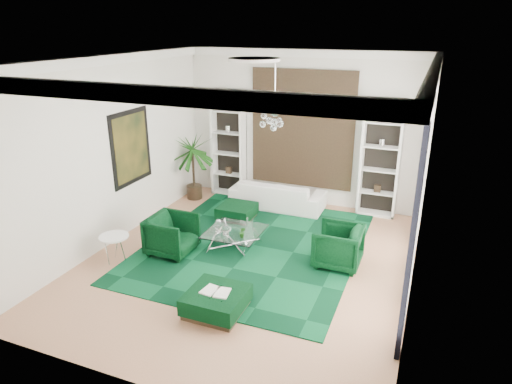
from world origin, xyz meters
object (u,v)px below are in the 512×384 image
at_px(sofa, 278,195).
at_px(ottoman_front, 216,302).
at_px(armchair_left, 172,235).
at_px(side_table, 115,249).
at_px(armchair_right, 338,246).
at_px(ottoman_side, 237,212).
at_px(palm, 193,159).
at_px(coffee_table, 235,239).

height_order(sofa, ottoman_front, sofa).
distance_m(armchair_left, side_table, 1.11).
height_order(armchair_right, ottoman_front, armchair_right).
distance_m(ottoman_side, palm, 2.03).
distance_m(sofa, side_table, 4.29).
bearing_deg(armchair_left, palm, 20.86).
bearing_deg(coffee_table, armchair_left, -147.72).
bearing_deg(sofa, ottoman_front, 96.96).
distance_m(coffee_table, side_table, 2.35).
relative_size(armchair_left, ottoman_side, 1.10).
xyz_separation_m(ottoman_side, side_table, (-1.34, -2.74, 0.09)).
bearing_deg(palm, side_table, -85.78).
relative_size(side_table, palm, 0.26).
height_order(sofa, ottoman_side, sofa).
bearing_deg(sofa, palm, 5.43).
relative_size(sofa, armchair_left, 2.65).
relative_size(armchair_right, palm, 0.40).
relative_size(ottoman_side, side_table, 1.42).
xyz_separation_m(coffee_table, ottoman_front, (0.65, -2.15, -0.01)).
height_order(ottoman_front, side_table, side_table).
height_order(sofa, coffee_table, sofa).
bearing_deg(ottoman_front, side_table, 163.58).
distance_m(coffee_table, palm, 3.20).
bearing_deg(coffee_table, side_table, -143.48).
bearing_deg(armchair_right, coffee_table, -88.05).
xyz_separation_m(ottoman_front, side_table, (-2.54, 0.75, 0.09)).
bearing_deg(side_table, armchair_right, 20.18).
height_order(armchair_left, side_table, armchair_left).
xyz_separation_m(armchair_right, ottoman_front, (-1.47, -2.22, -0.22)).
xyz_separation_m(coffee_table, ottoman_side, (-0.55, 1.34, -0.01)).
distance_m(sofa, palm, 2.37).
bearing_deg(ottoman_front, armchair_left, 139.21).
distance_m(armchair_right, side_table, 4.27).
xyz_separation_m(armchair_left, ottoman_side, (0.52, 2.02, -0.22)).
bearing_deg(ottoman_side, side_table, -116.10).
xyz_separation_m(armchair_right, side_table, (-4.00, -1.47, -0.13)).
bearing_deg(armchair_left, coffee_table, -57.72).
xyz_separation_m(sofa, palm, (-2.25, -0.21, 0.74)).
height_order(ottoman_side, palm, palm).
bearing_deg(coffee_table, ottoman_side, 112.11).
distance_m(armchair_left, coffee_table, 1.28).
height_order(sofa, armchair_right, armchair_right).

